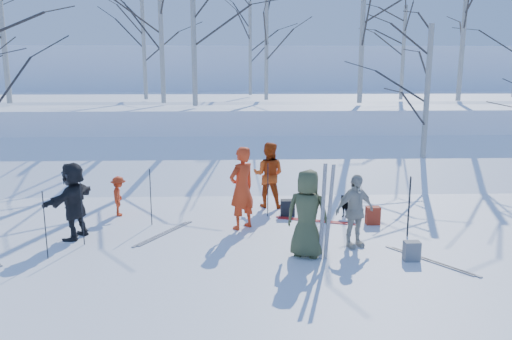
{
  "coord_description": "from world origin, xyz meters",
  "views": [
    {
      "loc": [
        -0.43,
        -9.75,
        3.62
      ],
      "look_at": [
        0.0,
        1.5,
        1.3
      ],
      "focal_mm": 35.0,
      "sensor_mm": 36.0,
      "label": 1
    }
  ],
  "objects_px": {
    "dog": "(351,207)",
    "backpack_dark": "(288,208)",
    "skier_redor_behind": "(269,175)",
    "skier_red_seated": "(119,196)",
    "skier_olive_center": "(307,214)",
    "skier_red_north": "(242,188)",
    "backpack_red": "(373,215)",
    "skier_grey_west": "(74,201)",
    "backpack_grey": "(412,251)",
    "skier_cream_east": "(355,211)"
  },
  "relations": [
    {
      "from": "dog",
      "to": "backpack_dark",
      "type": "height_order",
      "value": "dog"
    },
    {
      "from": "skier_redor_behind",
      "to": "skier_red_seated",
      "type": "xyz_separation_m",
      "value": [
        -3.76,
        -0.68,
        -0.36
      ]
    },
    {
      "from": "skier_olive_center",
      "to": "dog",
      "type": "height_order",
      "value": "skier_olive_center"
    },
    {
      "from": "skier_red_north",
      "to": "backpack_red",
      "type": "bearing_deg",
      "value": 142.25
    },
    {
      "from": "skier_grey_west",
      "to": "backpack_dark",
      "type": "relative_size",
      "value": 4.16
    },
    {
      "from": "skier_red_north",
      "to": "backpack_grey",
      "type": "xyz_separation_m",
      "value": [
        3.21,
        -2.08,
        -0.76
      ]
    },
    {
      "from": "skier_red_seated",
      "to": "backpack_red",
      "type": "height_order",
      "value": "skier_red_seated"
    },
    {
      "from": "skier_cream_east",
      "to": "dog",
      "type": "distance_m",
      "value": 2.11
    },
    {
      "from": "backpack_red",
      "to": "skier_red_seated",
      "type": "bearing_deg",
      "value": 171.36
    },
    {
      "from": "backpack_grey",
      "to": "skier_olive_center",
      "type": "bearing_deg",
      "value": 171.34
    },
    {
      "from": "skier_red_seated",
      "to": "skier_grey_west",
      "type": "distance_m",
      "value": 1.76
    },
    {
      "from": "skier_red_seated",
      "to": "skier_red_north",
      "type": "bearing_deg",
      "value": -119.75
    },
    {
      "from": "dog",
      "to": "backpack_grey",
      "type": "distance_m",
      "value": 2.86
    },
    {
      "from": "skier_red_seated",
      "to": "skier_redor_behind",
      "type": "bearing_deg",
      "value": -89.29
    },
    {
      "from": "dog",
      "to": "skier_grey_west",
      "type": "bearing_deg",
      "value": -42.19
    },
    {
      "from": "backpack_grey",
      "to": "backpack_dark",
      "type": "relative_size",
      "value": 0.95
    },
    {
      "from": "skier_redor_behind",
      "to": "skier_olive_center",
      "type": "bearing_deg",
      "value": 112.96
    },
    {
      "from": "skier_grey_west",
      "to": "dog",
      "type": "xyz_separation_m",
      "value": [
        6.28,
        1.25,
        -0.57
      ]
    },
    {
      "from": "skier_grey_west",
      "to": "skier_cream_east",
      "type": "bearing_deg",
      "value": 100.61
    },
    {
      "from": "skier_olive_center",
      "to": "skier_grey_west",
      "type": "relative_size",
      "value": 1.04
    },
    {
      "from": "backpack_red",
      "to": "skier_grey_west",
      "type": "bearing_deg",
      "value": -173.95
    },
    {
      "from": "skier_red_north",
      "to": "skier_grey_west",
      "type": "relative_size",
      "value": 1.14
    },
    {
      "from": "skier_grey_west",
      "to": "dog",
      "type": "relative_size",
      "value": 2.67
    },
    {
      "from": "skier_cream_east",
      "to": "backpack_dark",
      "type": "height_order",
      "value": "skier_cream_east"
    },
    {
      "from": "backpack_red",
      "to": "backpack_grey",
      "type": "distance_m",
      "value": 2.28
    },
    {
      "from": "skier_redor_behind",
      "to": "skier_grey_west",
      "type": "relative_size",
      "value": 1.03
    },
    {
      "from": "skier_olive_center",
      "to": "backpack_grey",
      "type": "bearing_deg",
      "value": -165.17
    },
    {
      "from": "skier_red_seated",
      "to": "skier_cream_east",
      "type": "bearing_deg",
      "value": -123.83
    },
    {
      "from": "skier_red_north",
      "to": "skier_grey_west",
      "type": "distance_m",
      "value": 3.64
    },
    {
      "from": "skier_olive_center",
      "to": "skier_redor_behind",
      "type": "xyz_separation_m",
      "value": [
        -0.52,
        3.58,
        -0.0
      ]
    },
    {
      "from": "skier_cream_east",
      "to": "skier_olive_center",
      "type": "bearing_deg",
      "value": -176.38
    },
    {
      "from": "skier_cream_east",
      "to": "backpack_dark",
      "type": "bearing_deg",
      "value": 94.92
    },
    {
      "from": "dog",
      "to": "backpack_grey",
      "type": "xyz_separation_m",
      "value": [
        0.53,
        -2.81,
        -0.07
      ]
    },
    {
      "from": "skier_olive_center",
      "to": "backpack_red",
      "type": "height_order",
      "value": "skier_olive_center"
    },
    {
      "from": "skier_cream_east",
      "to": "backpack_grey",
      "type": "bearing_deg",
      "value": -62.83
    },
    {
      "from": "skier_grey_west",
      "to": "backpack_red",
      "type": "distance_m",
      "value": 6.74
    },
    {
      "from": "dog",
      "to": "backpack_grey",
      "type": "height_order",
      "value": "dog"
    },
    {
      "from": "skier_redor_behind",
      "to": "skier_red_seated",
      "type": "bearing_deg",
      "value": 24.95
    },
    {
      "from": "backpack_grey",
      "to": "skier_redor_behind",
      "type": "bearing_deg",
      "value": 122.71
    },
    {
      "from": "skier_redor_behind",
      "to": "dog",
      "type": "bearing_deg",
      "value": 166.02
    },
    {
      "from": "skier_redor_behind",
      "to": "backpack_red",
      "type": "height_order",
      "value": "skier_redor_behind"
    },
    {
      "from": "skier_red_north",
      "to": "skier_cream_east",
      "type": "relative_size",
      "value": 1.25
    },
    {
      "from": "backpack_dark",
      "to": "backpack_grey",
      "type": "bearing_deg",
      "value": -55.68
    },
    {
      "from": "skier_grey_west",
      "to": "backpack_red",
      "type": "xyz_separation_m",
      "value": [
        6.68,
        0.71,
        -0.62
      ]
    },
    {
      "from": "backpack_dark",
      "to": "skier_red_seated",
      "type": "bearing_deg",
      "value": 177.67
    },
    {
      "from": "skier_cream_east",
      "to": "backpack_red",
      "type": "xyz_separation_m",
      "value": [
        0.8,
        1.47,
        -0.55
      ]
    },
    {
      "from": "dog",
      "to": "skier_red_north",
      "type": "bearing_deg",
      "value": -38.27
    },
    {
      "from": "backpack_red",
      "to": "backpack_grey",
      "type": "height_order",
      "value": "backpack_red"
    },
    {
      "from": "skier_cream_east",
      "to": "backpack_dark",
      "type": "relative_size",
      "value": 3.79
    },
    {
      "from": "backpack_dark",
      "to": "skier_red_north",
      "type": "bearing_deg",
      "value": -140.45
    }
  ]
}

